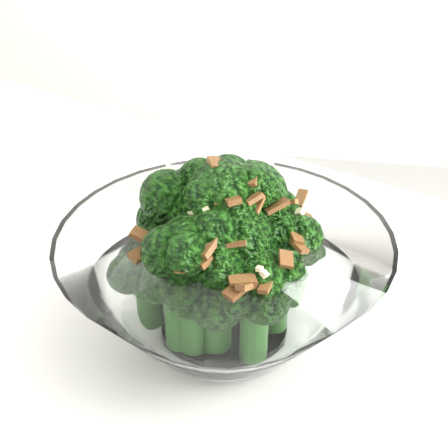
# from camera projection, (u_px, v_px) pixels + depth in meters

# --- Properties ---
(table) EXTENTS (1.42, 1.20, 0.75)m
(table) POSITION_uv_depth(u_px,v_px,m) (25.00, 408.00, 0.56)
(table) COLOR white
(table) RESTS_ON ground
(broccoli_dish) EXTENTS (0.25, 0.25, 0.15)m
(broccoli_dish) POSITION_uv_depth(u_px,v_px,m) (223.00, 273.00, 0.51)
(broccoli_dish) COLOR white
(broccoli_dish) RESTS_ON table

